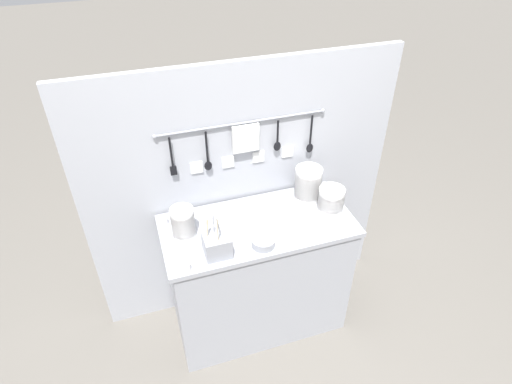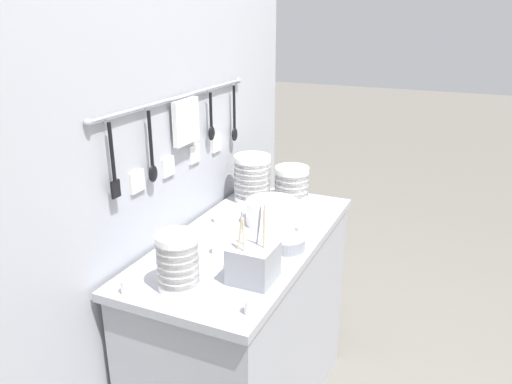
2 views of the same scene
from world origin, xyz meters
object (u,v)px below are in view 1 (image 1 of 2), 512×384
at_px(cup_edge_far, 262,201).
at_px(cup_centre, 292,236).
at_px(plate_stack, 287,215).
at_px(cup_by_caddy, 210,220).
at_px(cutlery_caddy, 217,244).
at_px(bowl_stack_back_corner, 183,223).
at_px(bowl_stack_wide_centre, 331,200).
at_px(cup_back_left, 229,222).
at_px(bowl_stack_nested_right, 308,183).
at_px(steel_mixing_bowl, 263,242).
at_px(cup_back_right, 236,227).
at_px(cup_front_left, 165,221).
at_px(cup_front_right, 187,267).

bearing_deg(cup_edge_far, cup_centre, -81.28).
relative_size(plate_stack, cup_by_caddy, 4.62).
bearing_deg(cup_centre, cutlery_caddy, 176.80).
xyz_separation_m(bowl_stack_back_corner, bowl_stack_wide_centre, (0.86, -0.05, -0.02)).
relative_size(bowl_stack_back_corner, plate_stack, 0.88).
distance_m(bowl_stack_back_corner, cup_back_left, 0.26).
height_order(bowl_stack_back_corner, bowl_stack_wide_centre, bowl_stack_back_corner).
distance_m(bowl_stack_back_corner, cup_centre, 0.60).
xyz_separation_m(bowl_stack_back_corner, cutlery_caddy, (0.14, -0.19, -0.03)).
bearing_deg(plate_stack, bowl_stack_nested_right, 41.38).
bearing_deg(cup_centre, steel_mixing_bowl, 179.15).
height_order(cup_back_right, cup_edge_far, same).
xyz_separation_m(steel_mixing_bowl, cup_edge_far, (0.11, 0.34, 0.00)).
relative_size(cup_centre, cup_front_left, 1.00).
distance_m(bowl_stack_wide_centre, cup_centre, 0.35).
distance_m(steel_mixing_bowl, cup_back_right, 0.19).
distance_m(steel_mixing_bowl, cup_centre, 0.16).
bearing_deg(plate_stack, cup_back_right, 175.99).
relative_size(plate_stack, cup_back_right, 4.62).
bearing_deg(cutlery_caddy, steel_mixing_bowl, -4.74).
distance_m(bowl_stack_nested_right, plate_stack, 0.28).
height_order(bowl_stack_nested_right, steel_mixing_bowl, bowl_stack_nested_right).
relative_size(steel_mixing_bowl, cup_front_left, 2.86).
distance_m(plate_stack, steel_mixing_bowl, 0.24).
bearing_deg(bowl_stack_back_corner, plate_stack, -6.89).
bearing_deg(cup_front_right, cup_edge_far, 36.30).
distance_m(bowl_stack_wide_centre, cutlery_caddy, 0.73).
bearing_deg(cup_back_left, cup_front_left, 160.32).
height_order(bowl_stack_back_corner, cup_back_right, bowl_stack_back_corner).
height_order(plate_stack, cup_front_left, plate_stack).
bearing_deg(bowl_stack_back_corner, cup_front_right, -97.72).
bearing_deg(cup_front_left, bowl_stack_wide_centre, -10.55).
bearing_deg(bowl_stack_back_corner, cutlery_caddy, -53.28).
relative_size(bowl_stack_nested_right, cup_centre, 4.57).
height_order(bowl_stack_nested_right, cup_back_right, bowl_stack_nested_right).
relative_size(steel_mixing_bowl, cup_front_right, 2.86).
distance_m(bowl_stack_nested_right, bowl_stack_back_corner, 0.79).
bearing_deg(bowl_stack_back_corner, cup_front_left, 124.95).
height_order(bowl_stack_wide_centre, cup_by_caddy, bowl_stack_wide_centre).
relative_size(bowl_stack_wide_centre, cup_back_left, 3.37).
bearing_deg(cutlery_caddy, bowl_stack_back_corner, 126.72).
xyz_separation_m(steel_mixing_bowl, cup_by_caddy, (-0.23, 0.27, 0.00)).
distance_m(cup_centre, cup_front_right, 0.59).
distance_m(steel_mixing_bowl, cup_back_left, 0.25).
bearing_deg(cutlery_caddy, cup_front_left, 126.01).
distance_m(plate_stack, cup_by_caddy, 0.44).
xyz_separation_m(bowl_stack_nested_right, bowl_stack_back_corner, (-0.78, -0.11, -0.01)).
height_order(cup_edge_far, cup_front_left, same).
height_order(cutlery_caddy, cup_back_left, cutlery_caddy).
distance_m(bowl_stack_back_corner, steel_mixing_bowl, 0.45).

